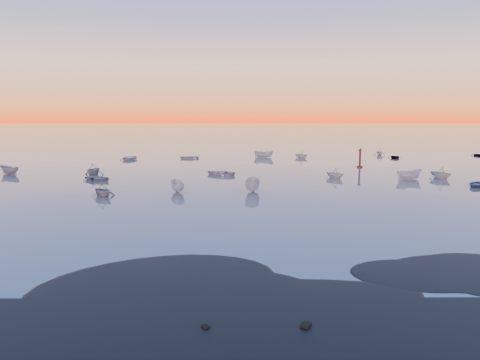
{
  "coord_description": "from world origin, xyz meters",
  "views": [
    {
      "loc": [
        3.48,
        -25.17,
        9.16
      ],
      "look_at": [
        3.81,
        28.0,
        1.54
      ],
      "focal_mm": 35.0,
      "sensor_mm": 36.0,
      "label": 1
    }
  ],
  "objects_px": {
    "boat_near_left": "(98,180)",
    "channel_marker": "(360,159)",
    "boat_near_right": "(440,179)",
    "boat_near_center": "(409,179)"
  },
  "relations": [
    {
      "from": "boat_near_left",
      "to": "boat_near_center",
      "type": "distance_m",
      "value": 43.03
    },
    {
      "from": "boat_near_left",
      "to": "channel_marker",
      "type": "bearing_deg",
      "value": -38.56
    },
    {
      "from": "boat_near_center",
      "to": "channel_marker",
      "type": "relative_size",
      "value": 1.15
    },
    {
      "from": "boat_near_left",
      "to": "boat_near_center",
      "type": "height_order",
      "value": "boat_near_center"
    },
    {
      "from": "boat_near_right",
      "to": "boat_near_left",
      "type": "bearing_deg",
      "value": -23.09
    },
    {
      "from": "boat_near_left",
      "to": "boat_near_right",
      "type": "xyz_separation_m",
      "value": [
        47.77,
        1.56,
        0.0
      ]
    },
    {
      "from": "boat_near_left",
      "to": "boat_near_right",
      "type": "distance_m",
      "value": 47.8
    },
    {
      "from": "boat_near_right",
      "to": "channel_marker",
      "type": "relative_size",
      "value": 1.1
    },
    {
      "from": "boat_near_center",
      "to": "channel_marker",
      "type": "xyz_separation_m",
      "value": [
        -3.06,
        14.63,
        1.37
      ]
    },
    {
      "from": "boat_near_left",
      "to": "channel_marker",
      "type": "height_order",
      "value": "channel_marker"
    }
  ]
}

